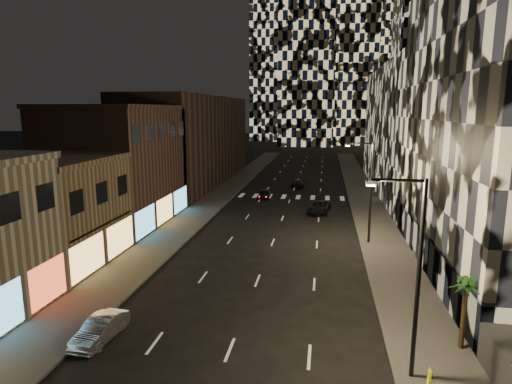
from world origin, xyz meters
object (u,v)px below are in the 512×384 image
(car_silver_parked, at_px, (100,329))
(car_dark_oncoming, at_px, (298,183))
(streetlight_far, at_px, (368,185))
(car_dark_midlane, at_px, (265,194))
(palm_tree, at_px, (466,290))
(streetlight_near, at_px, (413,266))
(car_dark_rightlane, at_px, (319,207))

(car_silver_parked, xyz_separation_m, car_dark_oncoming, (7.39, 47.13, -0.02))
(streetlight_far, bearing_deg, car_dark_midlane, 122.61)
(car_dark_midlane, bearing_deg, car_dark_oncoming, 64.11)
(streetlight_far, height_order, car_dark_oncoming, streetlight_far)
(car_dark_oncoming, height_order, palm_tree, palm_tree)
(streetlight_near, relative_size, car_dark_rightlane, 1.83)
(car_silver_parked, relative_size, car_dark_rightlane, 0.77)
(car_dark_rightlane, height_order, palm_tree, palm_tree)
(car_dark_midlane, height_order, car_dark_rightlane, car_dark_rightlane)
(streetlight_far, distance_m, car_dark_midlane, 22.50)
(streetlight_near, height_order, car_silver_parked, streetlight_near)
(streetlight_near, relative_size, palm_tree, 2.41)
(car_silver_parked, bearing_deg, streetlight_near, 1.77)
(car_silver_parked, bearing_deg, car_dark_rightlane, 75.03)
(car_dark_oncoming, bearing_deg, car_silver_parked, 86.38)
(streetlight_far, bearing_deg, car_dark_rightlane, 111.35)
(car_silver_parked, xyz_separation_m, car_dark_midlane, (3.39, 37.72, -0.01))
(streetlight_far, height_order, car_dark_rightlane, streetlight_far)
(car_dark_oncoming, bearing_deg, car_dark_midlane, 72.26)
(car_dark_oncoming, height_order, car_dark_rightlane, car_dark_rightlane)
(car_dark_rightlane, distance_m, palm_tree, 29.44)
(car_dark_oncoming, xyz_separation_m, palm_tree, (11.00, -45.14, 2.63))
(palm_tree, bearing_deg, car_dark_midlane, 112.77)
(car_dark_midlane, bearing_deg, streetlight_near, -75.75)
(streetlight_far, relative_size, car_dark_oncoming, 2.17)
(car_silver_parked, relative_size, car_dark_oncoming, 0.91)
(streetlight_near, bearing_deg, car_silver_parked, 176.98)
(palm_tree, bearing_deg, streetlight_near, -138.40)
(car_silver_parked, distance_m, car_dark_rightlane, 32.24)
(car_dark_oncoming, bearing_deg, palm_tree, 108.99)
(streetlight_far, xyz_separation_m, car_dark_oncoming, (-7.85, 27.94, -4.75))
(car_dark_midlane, xyz_separation_m, palm_tree, (15.00, -35.74, 2.62))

